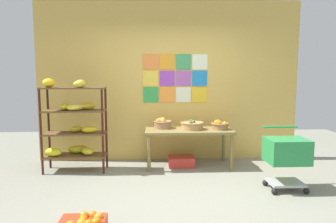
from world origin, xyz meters
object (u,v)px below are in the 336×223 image
object	(u,v)px
fruit_basket_right	(220,125)
fruit_basket_left	(163,124)
banana_shelf_unit	(74,121)
fruit_basket_back_left	(192,125)
produce_crate_under_table	(181,161)
display_table	(189,134)
shopping_cart	(286,153)

from	to	relation	value
fruit_basket_right	fruit_basket_left	xyz separation A→B (m)	(-0.97, 0.16, 0.01)
banana_shelf_unit	fruit_basket_back_left	bearing A→B (deg)	4.80
produce_crate_under_table	display_table	bearing A→B (deg)	-1.14
banana_shelf_unit	fruit_basket_left	bearing A→B (deg)	11.82
shopping_cart	fruit_basket_left	bearing A→B (deg)	127.78
fruit_basket_left	shopping_cart	bearing A→B (deg)	-38.19
display_table	fruit_basket_right	bearing A→B (deg)	-4.28
fruit_basket_back_left	produce_crate_under_table	bearing A→B (deg)	174.35
display_table	fruit_basket_right	distance (m)	0.55
fruit_basket_right	fruit_basket_back_left	distance (m)	0.47
fruit_basket_back_left	fruit_basket_left	xyz separation A→B (m)	(-0.50, 0.14, 0.01)
fruit_basket_right	banana_shelf_unit	bearing A→B (deg)	-176.72
display_table	fruit_basket_back_left	bearing A→B (deg)	-15.26
shopping_cart	banana_shelf_unit	bearing A→B (deg)	148.19
fruit_basket_back_left	display_table	bearing A→B (deg)	164.74
display_table	fruit_basket_back_left	xyz separation A→B (m)	(0.06, -0.02, 0.15)
display_table	produce_crate_under_table	world-z (taller)	display_table
fruit_basket_back_left	fruit_basket_left	distance (m)	0.52
banana_shelf_unit	fruit_basket_left	distance (m)	1.47
display_table	fruit_basket_right	world-z (taller)	fruit_basket_right
fruit_basket_left	produce_crate_under_table	bearing A→B (deg)	-20.52
display_table	fruit_basket_left	xyz separation A→B (m)	(-0.44, 0.12, 0.16)
display_table	fruit_basket_right	size ratio (longest dim) A/B	4.86
banana_shelf_unit	display_table	bearing A→B (deg)	5.40
fruit_basket_left	produce_crate_under_table	size ratio (longest dim) A/B	0.72
fruit_basket_back_left	produce_crate_under_table	distance (m)	0.66
display_table	shopping_cart	xyz separation A→B (m)	(1.19, -1.16, -0.06)
fruit_basket_back_left	shopping_cart	xyz separation A→B (m)	(1.13, -1.14, -0.21)
fruit_basket_back_left	shopping_cart	world-z (taller)	shopping_cart
banana_shelf_unit	fruit_basket_back_left	distance (m)	1.94
display_table	produce_crate_under_table	distance (m)	0.50
banana_shelf_unit	fruit_basket_right	xyz separation A→B (m)	(2.41, 0.14, -0.10)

